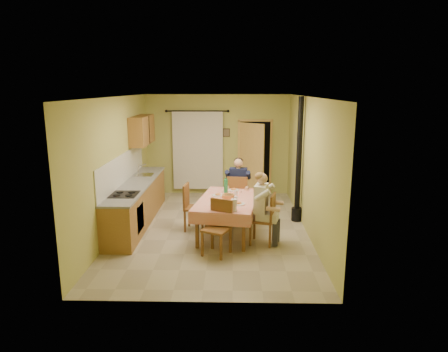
{
  "coord_description": "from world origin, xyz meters",
  "views": [
    {
      "loc": [
        0.44,
        -8.14,
        2.99
      ],
      "look_at": [
        0.25,
        0.1,
        1.15
      ],
      "focal_mm": 32.0,
      "sensor_mm": 36.0,
      "label": 1
    }
  ],
  "objects_px": {
    "man_right": "(263,200)",
    "stove_flue": "(298,177)",
    "chair_right": "(263,229)",
    "man_far": "(238,181)",
    "chair_far": "(238,206)",
    "chair_near": "(217,239)",
    "dining_table": "(228,217)",
    "chair_left": "(195,216)"
  },
  "relations": [
    {
      "from": "chair_right",
      "to": "man_far",
      "type": "distance_m",
      "value": 1.73
    },
    {
      "from": "chair_right",
      "to": "man_right",
      "type": "height_order",
      "value": "man_right"
    },
    {
      "from": "man_far",
      "to": "dining_table",
      "type": "bearing_deg",
      "value": -95.13
    },
    {
      "from": "chair_near",
      "to": "stove_flue",
      "type": "height_order",
      "value": "stove_flue"
    },
    {
      "from": "chair_left",
      "to": "man_far",
      "type": "xyz_separation_m",
      "value": [
        0.93,
        0.81,
        0.59
      ]
    },
    {
      "from": "chair_right",
      "to": "man_far",
      "type": "height_order",
      "value": "man_far"
    },
    {
      "from": "chair_near",
      "to": "chair_left",
      "type": "xyz_separation_m",
      "value": [
        -0.53,
        1.28,
        -0.0
      ]
    },
    {
      "from": "man_right",
      "to": "chair_near",
      "type": "bearing_deg",
      "value": 136.85
    },
    {
      "from": "chair_left",
      "to": "man_right",
      "type": "xyz_separation_m",
      "value": [
        1.38,
        -0.74,
        0.59
      ]
    },
    {
      "from": "chair_right",
      "to": "man_far",
      "type": "relative_size",
      "value": 0.72
    },
    {
      "from": "chair_far",
      "to": "chair_near",
      "type": "distance_m",
      "value": 2.11
    },
    {
      "from": "chair_far",
      "to": "man_right",
      "type": "relative_size",
      "value": 0.74
    },
    {
      "from": "chair_far",
      "to": "man_far",
      "type": "distance_m",
      "value": 0.59
    },
    {
      "from": "chair_near",
      "to": "man_right",
      "type": "bearing_deg",
      "value": -122.68
    },
    {
      "from": "dining_table",
      "to": "chair_left",
      "type": "bearing_deg",
      "value": 169.08
    },
    {
      "from": "chair_near",
      "to": "chair_left",
      "type": "height_order",
      "value": "chair_near"
    },
    {
      "from": "chair_left",
      "to": "chair_far",
      "type": "bearing_deg",
      "value": 137.49
    },
    {
      "from": "man_right",
      "to": "chair_far",
      "type": "bearing_deg",
      "value": 31.36
    },
    {
      "from": "man_far",
      "to": "stove_flue",
      "type": "relative_size",
      "value": 0.5
    },
    {
      "from": "dining_table",
      "to": "chair_right",
      "type": "distance_m",
      "value": 0.85
    },
    {
      "from": "stove_flue",
      "to": "chair_left",
      "type": "bearing_deg",
      "value": -164.3
    },
    {
      "from": "chair_far",
      "to": "stove_flue",
      "type": "distance_m",
      "value": 1.54
    },
    {
      "from": "chair_far",
      "to": "chair_near",
      "type": "height_order",
      "value": "chair_far"
    },
    {
      "from": "chair_far",
      "to": "chair_near",
      "type": "xyz_separation_m",
      "value": [
        -0.4,
        -2.08,
        -0.0
      ]
    },
    {
      "from": "dining_table",
      "to": "chair_far",
      "type": "relative_size",
      "value": 2.04
    },
    {
      "from": "chair_right",
      "to": "man_far",
      "type": "bearing_deg",
      "value": 31.59
    },
    {
      "from": "chair_left",
      "to": "dining_table",
      "type": "bearing_deg",
      "value": 77.0
    },
    {
      "from": "dining_table",
      "to": "stove_flue",
      "type": "bearing_deg",
      "value": 38.86
    },
    {
      "from": "chair_near",
      "to": "chair_left",
      "type": "relative_size",
      "value": 1.0
    },
    {
      "from": "chair_near",
      "to": "man_far",
      "type": "bearing_deg",
      "value": -75.62
    },
    {
      "from": "chair_far",
      "to": "man_far",
      "type": "height_order",
      "value": "man_far"
    },
    {
      "from": "chair_near",
      "to": "stove_flue",
      "type": "distance_m",
      "value": 2.7
    },
    {
      "from": "man_far",
      "to": "man_right",
      "type": "relative_size",
      "value": 1.0
    },
    {
      "from": "man_right",
      "to": "stove_flue",
      "type": "distance_m",
      "value": 1.65
    },
    {
      "from": "dining_table",
      "to": "chair_left",
      "type": "height_order",
      "value": "chair_left"
    },
    {
      "from": "chair_right",
      "to": "stove_flue",
      "type": "relative_size",
      "value": 0.36
    },
    {
      "from": "chair_left",
      "to": "man_far",
      "type": "bearing_deg",
      "value": 137.99
    },
    {
      "from": "chair_right",
      "to": "chair_far",
      "type": "bearing_deg",
      "value": 31.82
    },
    {
      "from": "chair_left",
      "to": "chair_near",
      "type": "bearing_deg",
      "value": 29.26
    },
    {
      "from": "chair_right",
      "to": "stove_flue",
      "type": "bearing_deg",
      "value": -17.3
    },
    {
      "from": "dining_table",
      "to": "chair_near",
      "type": "bearing_deg",
      "value": -91.17
    },
    {
      "from": "chair_far",
      "to": "chair_near",
      "type": "bearing_deg",
      "value": -94.43
    }
  ]
}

